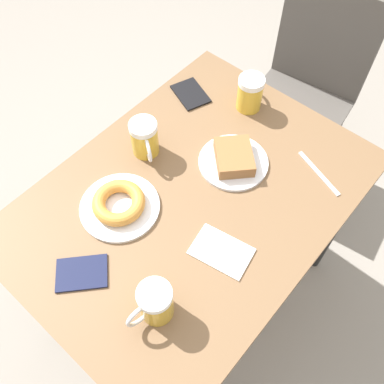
% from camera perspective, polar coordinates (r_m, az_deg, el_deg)
% --- Properties ---
extents(ground_plane, '(8.00, 8.00, 0.00)m').
position_cam_1_polar(ground_plane, '(1.87, 0.00, -13.20)').
color(ground_plane, gray).
extents(table, '(0.72, 1.00, 0.76)m').
position_cam_1_polar(table, '(1.25, 0.00, -2.31)').
color(table, brown).
rests_on(table, ground_plane).
extents(chair, '(0.45, 0.45, 0.89)m').
position_cam_1_polar(chair, '(1.90, 15.42, 14.37)').
color(chair, '#514C47').
rests_on(chair, ground_plane).
extents(plate_with_cake, '(0.20, 0.20, 0.05)m').
position_cam_1_polar(plate_with_cake, '(1.24, 5.58, 4.37)').
color(plate_with_cake, silver).
rests_on(plate_with_cake, table).
extents(plate_with_donut, '(0.22, 0.22, 0.05)m').
position_cam_1_polar(plate_with_donut, '(1.16, -9.69, -1.62)').
color(plate_with_donut, silver).
rests_on(plate_with_donut, table).
extents(beer_mug_left, '(0.09, 0.11, 0.11)m').
position_cam_1_polar(beer_mug_left, '(1.37, 7.73, 13.02)').
color(beer_mug_left, gold).
rests_on(beer_mug_left, table).
extents(beer_mug_center, '(0.08, 0.12, 0.11)m').
position_cam_1_polar(beer_mug_center, '(1.00, -4.99, -14.54)').
color(beer_mug_center, gold).
rests_on(beer_mug_center, table).
extents(beer_mug_right, '(0.11, 0.09, 0.11)m').
position_cam_1_polar(beer_mug_right, '(1.24, -6.33, 7.11)').
color(beer_mug_right, gold).
rests_on(beer_mug_right, table).
extents(napkin_folded, '(0.17, 0.12, 0.00)m').
position_cam_1_polar(napkin_folded, '(1.10, 3.94, -7.89)').
color(napkin_folded, white).
rests_on(napkin_folded, table).
extents(fork, '(0.17, 0.07, 0.00)m').
position_cam_1_polar(fork, '(1.28, 16.54, 2.43)').
color(fork, silver).
rests_on(fork, table).
extents(passport_near_edge, '(0.15, 0.15, 0.01)m').
position_cam_1_polar(passport_near_edge, '(1.11, -14.48, -10.42)').
color(passport_near_edge, '#141938').
rests_on(passport_near_edge, table).
extents(passport_far_edge, '(0.15, 0.13, 0.01)m').
position_cam_1_polar(passport_far_edge, '(1.43, -0.20, 12.96)').
color(passport_far_edge, black).
rests_on(passport_far_edge, table).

